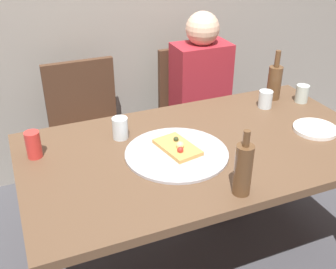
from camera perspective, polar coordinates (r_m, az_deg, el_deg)
The scene contains 14 objects.
ground_plane at distance 2.38m, azimuth 4.00°, elevation -17.39°, with size 8.00×8.00×0.00m, color #424247.
dining_table at distance 1.94m, azimuth 4.68°, elevation -3.47°, with size 1.64×0.91×0.76m.
pizza_tray at distance 1.83m, azimuth 1.20°, elevation -2.61°, with size 0.46×0.46×0.01m, color #ADADB2.
pizza_slice_last at distance 1.84m, azimuth 1.35°, elevation -1.74°, with size 0.17×0.24×0.05m.
wine_bottle at distance 1.56m, azimuth 10.38°, elevation -4.69°, with size 0.07×0.07×0.27m.
beer_bottle at distance 2.41m, azimuth 14.54°, elevation 7.14°, with size 0.08×0.08×0.28m.
tumbler_near at distance 2.43m, azimuth 18.06°, elevation 5.41°, with size 0.07×0.07×0.10m, color #B7C6BC.
tumbler_far at distance 2.31m, azimuth 13.34°, elevation 4.78°, with size 0.07×0.07×0.09m, color silver.
wine_glass at distance 1.95m, azimuth -6.64°, elevation 0.89°, with size 0.07×0.07×0.10m, color silver.
soda_can at distance 1.88m, azimuth -18.14°, elevation -1.34°, with size 0.07×0.07×0.12m, color red.
plate_stack at distance 2.15m, azimuth 19.70°, elevation 0.73°, with size 0.21×0.21×0.02m, color white.
chair_left at distance 2.63m, azimuth -11.11°, elevation 1.17°, with size 0.44×0.44×0.90m.
chair_right at distance 2.85m, azimuth 3.81°, elevation 3.92°, with size 0.44×0.44×0.90m.
guest_in_sweater at distance 2.67m, azimuth 5.33°, elevation 5.12°, with size 0.36×0.56×1.17m.
Camera 1 is at (-0.77, -1.44, 1.72)m, focal length 44.02 mm.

